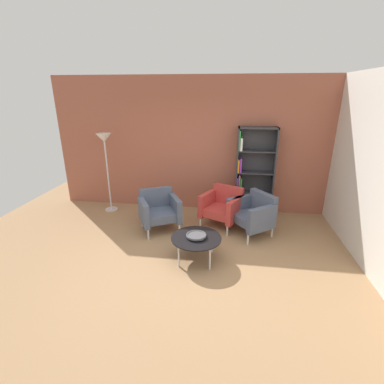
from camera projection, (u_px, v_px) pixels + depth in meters
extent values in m
plane|color=#9E7751|center=(178.00, 267.00, 4.32)|extent=(8.32, 8.32, 0.00)
cube|color=#9E5642|center=(198.00, 146.00, 6.11)|extent=(6.40, 0.12, 2.90)
cube|color=silver|center=(379.00, 174.00, 4.01)|extent=(0.12, 5.20, 2.90)
cube|color=#333338|center=(237.00, 172.00, 5.96)|extent=(0.03, 0.30, 1.90)
cube|color=#333338|center=(274.00, 173.00, 5.86)|extent=(0.03, 0.30, 1.90)
cube|color=#333338|center=(258.00, 128.00, 5.59)|extent=(0.80, 0.30, 0.03)
cube|color=#333338|center=(252.00, 213.00, 6.22)|extent=(0.80, 0.30, 0.03)
cube|color=#333338|center=(254.00, 171.00, 6.04)|extent=(0.80, 0.02, 1.90)
cube|color=#333338|center=(253.00, 193.00, 6.06)|extent=(0.76, 0.28, 0.02)
cube|color=#333338|center=(255.00, 172.00, 5.91)|extent=(0.76, 0.28, 0.02)
cube|color=#333338|center=(257.00, 151.00, 5.75)|extent=(0.76, 0.28, 0.02)
cube|color=blue|center=(236.00, 204.00, 6.14)|extent=(0.02, 0.17, 0.39)
cube|color=blue|center=(238.00, 206.00, 6.18)|extent=(0.03, 0.22, 0.28)
cube|color=purple|center=(240.00, 206.00, 6.19)|extent=(0.04, 0.25, 0.27)
cube|color=purple|center=(237.00, 185.00, 6.00)|extent=(0.03, 0.17, 0.34)
cube|color=olive|center=(239.00, 183.00, 6.01)|extent=(0.03, 0.23, 0.40)
cube|color=green|center=(241.00, 185.00, 6.00)|extent=(0.02, 0.19, 0.32)
cube|color=orange|center=(238.00, 165.00, 5.88)|extent=(0.03, 0.24, 0.27)
cube|color=purple|center=(241.00, 165.00, 5.84)|extent=(0.03, 0.17, 0.30)
cube|color=green|center=(240.00, 140.00, 5.70)|extent=(0.02, 0.23, 0.40)
cube|color=white|center=(241.00, 144.00, 5.72)|extent=(0.04, 0.24, 0.26)
cylinder|color=black|center=(196.00, 238.00, 4.40)|extent=(0.80, 0.80, 0.02)
cylinder|color=silver|center=(179.00, 256.00, 4.28)|extent=(0.03, 0.03, 0.38)
cylinder|color=silver|center=(210.00, 258.00, 4.22)|extent=(0.03, 0.03, 0.38)
cylinder|color=silver|center=(184.00, 240.00, 4.73)|extent=(0.03, 0.03, 0.38)
cylinder|color=silver|center=(212.00, 242.00, 4.66)|extent=(0.03, 0.03, 0.38)
cylinder|color=#4C4C51|center=(196.00, 237.00, 4.40)|extent=(0.13, 0.13, 0.02)
cylinder|color=#4C4C51|center=(196.00, 236.00, 4.39)|extent=(0.32, 0.32, 0.02)
torus|color=#4C4C51|center=(196.00, 235.00, 4.39)|extent=(0.32, 0.32, 0.02)
cube|color=#4C566B|center=(160.00, 215.00, 5.39)|extent=(0.84, 0.81, 0.16)
cube|color=#4C566B|center=(156.00, 197.00, 5.54)|extent=(0.62, 0.41, 0.38)
cube|color=#4C566B|center=(144.00, 212.00, 5.24)|extent=(0.38, 0.59, 0.46)
cube|color=#4C566B|center=(175.00, 208.00, 5.44)|extent=(0.38, 0.59, 0.46)
cylinder|color=silver|center=(148.00, 234.00, 5.09)|extent=(0.04, 0.04, 0.24)
cylinder|color=silver|center=(179.00, 228.00, 5.29)|extent=(0.04, 0.04, 0.24)
cylinder|color=silver|center=(142.00, 221.00, 5.60)|extent=(0.04, 0.04, 0.24)
cylinder|color=silver|center=(171.00, 216.00, 5.80)|extent=(0.04, 0.04, 0.24)
cube|color=#B73833|center=(221.00, 211.00, 5.56)|extent=(0.83, 0.80, 0.16)
cube|color=#B73833|center=(228.00, 195.00, 5.67)|extent=(0.63, 0.39, 0.38)
cube|color=#B73833|center=(208.00, 203.00, 5.67)|extent=(0.36, 0.60, 0.46)
cube|color=#B73833|center=(235.00, 210.00, 5.34)|extent=(0.36, 0.60, 0.46)
cylinder|color=silver|center=(200.00, 222.00, 5.54)|extent=(0.04, 0.04, 0.24)
cylinder|color=silver|center=(227.00, 230.00, 5.22)|extent=(0.04, 0.04, 0.24)
cylinder|color=silver|center=(215.00, 212.00, 5.99)|extent=(0.04, 0.04, 0.24)
cylinder|color=silver|center=(240.00, 219.00, 5.67)|extent=(0.04, 0.04, 0.24)
cube|color=#4C566B|center=(251.00, 218.00, 5.25)|extent=(0.85, 0.86, 0.16)
cube|color=#4C566B|center=(263.00, 202.00, 5.28)|extent=(0.48, 0.58, 0.38)
cube|color=#4C566B|center=(240.00, 207.00, 5.46)|extent=(0.55, 0.46, 0.46)
cube|color=#4C566B|center=(262.00, 219.00, 4.95)|extent=(0.55, 0.46, 0.46)
cylinder|color=silver|center=(228.00, 225.00, 5.42)|extent=(0.04, 0.04, 0.24)
cylinder|color=silver|center=(248.00, 238.00, 4.93)|extent=(0.04, 0.04, 0.24)
cylinder|color=silver|center=(251.00, 219.00, 5.69)|extent=(0.04, 0.04, 0.24)
cylinder|color=silver|center=(272.00, 231.00, 5.20)|extent=(0.04, 0.04, 0.24)
cylinder|color=silver|center=(112.00, 209.00, 6.42)|extent=(0.28, 0.28, 0.02)
cylinder|color=silver|center=(108.00, 174.00, 6.13)|extent=(0.03, 0.03, 1.65)
cone|color=white|center=(104.00, 138.00, 5.86)|extent=(0.32, 0.32, 0.18)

